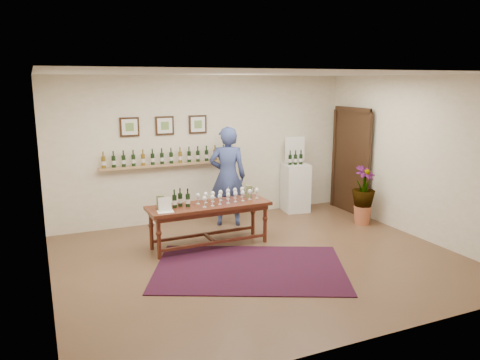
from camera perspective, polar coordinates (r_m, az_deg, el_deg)
name	(u,v)px	position (r m, az deg, el deg)	size (l,w,h in m)	color
ground	(261,260)	(7.31, 2.56, -9.67)	(6.00, 6.00, 0.00)	brown
room_shell	(314,160)	(9.59, 9.05, 2.38)	(6.00, 6.00, 6.00)	#F1E2CD
rug	(250,268)	(6.97, 1.19, -10.70)	(2.75, 1.83, 0.01)	#4A0D16
tasting_table	(209,210)	(7.72, -3.78, -3.72)	(2.04, 0.69, 0.72)	#412310
table_glasses	(224,196)	(7.80, -1.93, -2.00)	(1.36, 0.31, 0.19)	white
table_bottles	(181,199)	(7.54, -7.25, -2.26)	(0.25, 0.14, 0.27)	black
pitcher_left	(160,202)	(7.47, -9.70, -2.66)	(0.14, 0.14, 0.22)	#5D653F
pitcher_right	(249,191)	(8.11, 1.09, -1.38)	(0.13, 0.13, 0.21)	#5D653F
menu_card	(165,204)	(7.31, -9.14, -2.96)	(0.25, 0.18, 0.22)	white
display_pedestal	(295,188)	(9.88, 6.77, -0.94)	(0.50, 0.50, 1.00)	white
pedestal_bottles	(296,157)	(9.71, 6.79, 2.82)	(0.32, 0.09, 0.32)	black
info_sign	(295,149)	(9.85, 6.70, 3.73)	(0.43, 0.02, 0.59)	white
potted_plant	(363,195)	(9.18, 14.81, -1.81)	(0.64, 0.64, 0.97)	#AC5A39
person	(228,176)	(8.78, -1.52, 0.45)	(0.69, 0.45, 1.88)	navy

